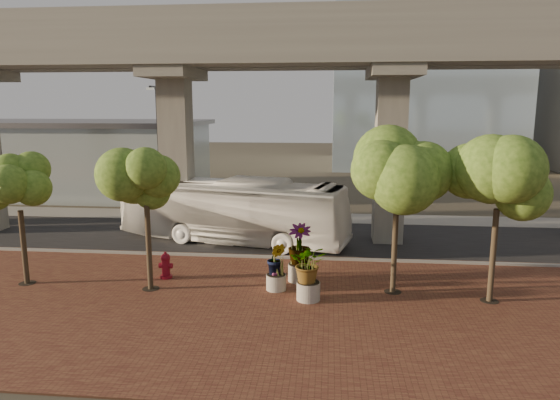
# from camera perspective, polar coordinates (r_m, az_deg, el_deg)

# --- Properties ---
(ground) EXTENTS (160.00, 160.00, 0.00)m
(ground) POSITION_cam_1_polar(r_m,az_deg,el_deg) (26.97, -0.31, -5.50)
(ground) COLOR #3D392C
(ground) RESTS_ON ground
(brick_plaza) EXTENTS (70.00, 13.00, 0.06)m
(brick_plaza) POSITION_cam_1_polar(r_m,az_deg,el_deg) (19.46, -2.85, -11.92)
(brick_plaza) COLOR brown
(brick_plaza) RESTS_ON ground
(asphalt_road) EXTENTS (90.00, 8.00, 0.04)m
(asphalt_road) POSITION_cam_1_polar(r_m,az_deg,el_deg) (28.88, 0.11, -4.37)
(asphalt_road) COLOR black
(asphalt_road) RESTS_ON ground
(curb_strip) EXTENTS (70.00, 0.25, 0.16)m
(curb_strip) POSITION_cam_1_polar(r_m,az_deg,el_deg) (25.04, -0.79, -6.59)
(curb_strip) COLOR gray
(curb_strip) RESTS_ON ground
(far_sidewalk) EXTENTS (90.00, 3.00, 0.06)m
(far_sidewalk) POSITION_cam_1_polar(r_m,az_deg,el_deg) (34.20, 1.02, -1.98)
(far_sidewalk) COLOR gray
(far_sidewalk) RESTS_ON ground
(transit_viaduct) EXTENTS (72.00, 5.60, 12.40)m
(transit_viaduct) POSITION_cam_1_polar(r_m,az_deg,el_deg) (27.90, 0.12, 10.20)
(transit_viaduct) COLOR gray
(transit_viaduct) RESTS_ON ground
(station_pavilion) EXTENTS (23.00, 13.00, 6.30)m
(station_pavilion) POSITION_cam_1_polar(r_m,az_deg,el_deg) (47.75, -22.80, 4.65)
(station_pavilion) COLOR #A5B7BD
(station_pavilion) RESTS_ON ground
(transit_bus) EXTENTS (13.24, 6.11, 3.59)m
(transit_bus) POSITION_cam_1_polar(r_m,az_deg,el_deg) (27.76, -5.42, -1.26)
(transit_bus) COLOR white
(transit_bus) RESTS_ON ground
(fire_hydrant) EXTENTS (0.59, 0.53, 1.18)m
(fire_hydrant) POSITION_cam_1_polar(r_m,az_deg,el_deg) (22.63, -12.92, -7.30)
(fire_hydrant) COLOR maroon
(fire_hydrant) RESTS_ON ground
(planter_front) EXTENTS (2.05, 2.05, 2.25)m
(planter_front) POSITION_cam_1_polar(r_m,az_deg,el_deg) (19.43, 3.29, -7.56)
(planter_front) COLOR gray
(planter_front) RESTS_ON ground
(planter_right) EXTENTS (2.34, 2.34, 2.50)m
(planter_right) POSITION_cam_1_polar(r_m,az_deg,el_deg) (21.46, 2.23, -5.37)
(planter_right) COLOR #9B968C
(planter_right) RESTS_ON ground
(planter_left) EXTENTS (1.83, 1.83, 2.01)m
(planter_left) POSITION_cam_1_polar(r_m,az_deg,el_deg) (20.51, -0.44, -7.00)
(planter_left) COLOR #A9A398
(planter_left) RESTS_ON ground
(street_tree_far_west) EXTENTS (3.26, 3.26, 5.62)m
(street_tree_far_west) POSITION_cam_1_polar(r_m,az_deg,el_deg) (23.23, -27.75, 1.20)
(street_tree_far_west) COLOR #413325
(street_tree_far_west) RESTS_ON ground
(street_tree_near_west) EXTENTS (3.65, 3.65, 6.28)m
(street_tree_near_west) POSITION_cam_1_polar(r_m,az_deg,el_deg) (20.54, -15.13, 2.33)
(street_tree_near_west) COLOR #413325
(street_tree_near_west) RESTS_ON ground
(street_tree_near_east) EXTENTS (4.23, 4.23, 6.88)m
(street_tree_near_east) POSITION_cam_1_polar(r_m,az_deg,el_deg) (19.98, 13.32, 3.17)
(street_tree_near_east) COLOR #413325
(street_tree_near_east) RESTS_ON ground
(street_tree_far_east) EXTENTS (3.86, 3.86, 6.55)m
(street_tree_far_east) POSITION_cam_1_polar(r_m,az_deg,el_deg) (20.20, 23.76, 2.16)
(street_tree_far_east) COLOR #413325
(street_tree_far_east) RESTS_ON ground
(streetlamp_west) EXTENTS (0.43, 1.27, 8.74)m
(streetlamp_west) POSITION_cam_1_polar(r_m,az_deg,el_deg) (33.76, -13.78, 6.26)
(streetlamp_west) COLOR #323238
(streetlamp_west) RESTS_ON ground
(streetlamp_east) EXTENTS (0.44, 1.28, 8.83)m
(streetlamp_east) POSITION_cam_1_polar(r_m,az_deg,el_deg) (32.20, 13.64, 6.16)
(streetlamp_east) COLOR #313137
(streetlamp_east) RESTS_ON ground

